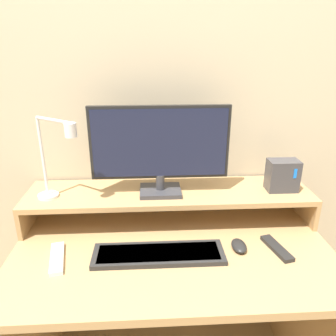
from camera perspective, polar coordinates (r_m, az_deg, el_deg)
The scene contains 10 objects.
wall_back at distance 1.47m, azimuth -0.19°, elevation 11.62°, with size 6.00×0.05×2.50m.
desk at distance 1.43m, azimuth 0.75°, elevation -20.79°, with size 1.21×0.70×0.76m.
monitor_shelf at distance 1.42m, azimuth 0.22°, elevation -4.69°, with size 1.21×0.28×0.14m.
monitor at distance 1.32m, azimuth -1.42°, elevation 3.63°, with size 0.56×0.14×0.37m.
desk_lamp at distance 1.32m, azimuth -19.02°, elevation 1.68°, with size 0.21×0.16×0.34m.
router_dock at distance 1.47m, azimuth 19.30°, elevation -1.22°, with size 0.13×0.08×0.14m.
keyboard at distance 1.24m, azimuth -1.63°, elevation -14.73°, with size 0.48×0.14×0.02m.
mouse at distance 1.30m, azimuth 12.25°, elevation -13.09°, with size 0.06×0.09×0.03m.
remote_control at distance 1.28m, azimuth -18.76°, elevation -14.65°, with size 0.08×0.19×0.02m.
remote_secondary at distance 1.33m, azimuth 18.42°, elevation -13.11°, with size 0.08×0.17×0.02m.
Camera 1 is at (-0.08, -0.71, 1.49)m, focal length 35.00 mm.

